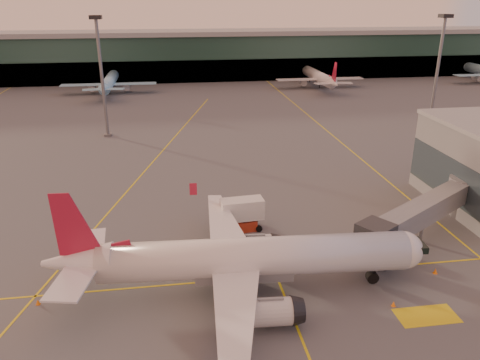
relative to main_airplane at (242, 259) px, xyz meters
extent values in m
plane|color=#4C4F54|center=(-0.71, -2.78, -3.86)|extent=(600.00, 600.00, 0.00)
cube|color=yellow|center=(-0.71, 2.22, -3.86)|extent=(80.00, 0.25, 0.01)
cube|color=yellow|center=(-10.71, 42.22, -3.86)|extent=(31.30, 115.98, 0.01)
cube|color=yellow|center=(29.29, 67.22, -3.86)|extent=(0.25, 160.00, 0.01)
cube|color=yellow|center=(4.29, -10.78, -3.86)|extent=(0.25, 30.00, 0.01)
cube|color=yellow|center=(17.29, -6.78, -3.86)|extent=(6.00, 3.00, 0.01)
cube|color=#19382D|center=(-0.71, 139.22, 4.14)|extent=(400.00, 18.00, 16.00)
cube|color=gray|center=(-0.71, 139.22, 12.94)|extent=(400.00, 20.00, 1.60)
cube|color=black|center=(-0.71, 130.72, 0.14)|extent=(400.00, 1.00, 8.00)
cube|color=#2D3D47|center=(32.34, 15.22, 1.14)|extent=(0.30, 21.60, 6.00)
cylinder|color=slate|center=(-20.71, 63.22, 8.64)|extent=(0.70, 0.70, 25.00)
cube|color=black|center=(-20.71, 63.22, 21.34)|extent=(2.40, 2.40, 0.80)
cube|color=slate|center=(-20.71, 63.22, -3.61)|extent=(1.60, 1.60, 0.50)
cylinder|color=slate|center=(54.29, 59.22, 8.64)|extent=(0.70, 0.70, 25.00)
cube|color=black|center=(54.29, 59.22, 21.34)|extent=(2.40, 2.40, 0.80)
cube|color=slate|center=(54.29, 59.22, -3.61)|extent=(1.60, 1.60, 0.50)
cylinder|color=white|center=(1.35, -0.08, 0.22)|extent=(31.97, 5.98, 4.08)
sphere|color=white|center=(17.21, -1.04, 0.22)|extent=(4.00, 4.00, 4.00)
cube|color=black|center=(18.37, -1.11, 0.73)|extent=(1.99, 2.76, 0.71)
cone|color=white|center=(-16.44, 0.99, 0.52)|extent=(7.20, 4.29, 3.88)
cube|color=white|center=(-16.26, -2.52, 0.62)|extent=(4.54, 7.11, 0.20)
cylinder|color=silver|center=(1.75, -6.32, -2.03)|extent=(4.41, 2.90, 2.65)
cylinder|color=black|center=(-1.13, -2.59, -2.95)|extent=(1.92, 1.54, 1.84)
cylinder|color=black|center=(-1.13, -2.59, -2.38)|extent=(0.37, 0.37, 1.12)
cube|color=white|center=(-15.85, 4.45, 0.62)|extent=(3.81, 6.83, 0.20)
cylinder|color=silver|center=(2.50, 6.06, -2.03)|extent=(4.41, 2.90, 2.65)
cylinder|color=black|center=(-0.81, 2.71, -2.95)|extent=(1.92, 1.54, 1.84)
cylinder|color=black|center=(-0.81, 2.71, -2.38)|extent=(0.37, 0.37, 1.12)
cube|color=slate|center=(0.19, -0.01, -1.11)|extent=(10.25, 3.86, 1.63)
cylinder|color=black|center=(14.12, -0.85, -2.95)|extent=(1.33, 0.89, 1.28)
cube|color=slate|center=(24.00, 7.19, 0.52)|extent=(20.00, 14.24, 2.70)
cube|color=#2D3035|center=(15.20, 1.76, 0.52)|extent=(4.70, 4.70, 3.00)
cube|color=#2D3035|center=(16.70, 2.66, -2.66)|extent=(1.60, 2.40, 2.40)
cylinder|color=black|center=(16.70, 1.56, -3.46)|extent=(0.80, 0.40, 0.80)
cylinder|color=black|center=(16.70, 3.76, -3.46)|extent=(0.80, 0.40, 0.80)
cylinder|color=slate|center=(24.00, 7.19, -2.32)|extent=(0.50, 0.50, 3.08)
cylinder|color=slate|center=(33.29, 13.22, 0.52)|extent=(4.40, 4.40, 3.00)
cylinder|color=slate|center=(33.29, 13.22, -2.32)|extent=(2.40, 2.40, 3.08)
cube|color=#A92D18|center=(2.47, 13.97, -3.14)|extent=(3.27, 2.57, 1.45)
cube|color=silver|center=(2.18, 13.94, -0.87)|extent=(5.78, 2.87, 2.71)
cylinder|color=black|center=(0.83, 12.67, -3.43)|extent=(0.89, 0.41, 0.87)
cylinder|color=black|center=(4.30, 12.95, -3.43)|extent=(0.89, 0.41, 0.87)
cube|color=black|center=(18.66, 4.56, -3.34)|extent=(3.68, 2.91, 1.05)
cube|color=gold|center=(18.66, 4.56, -2.62)|extent=(1.85, 1.95, 0.86)
cylinder|color=black|center=(17.30, 4.33, -3.53)|extent=(0.73, 0.54, 0.67)
cylinder|color=black|center=(19.40, 3.38, -3.53)|extent=(0.73, 0.54, 0.67)
cone|color=orange|center=(22.10, 0.11, -3.55)|extent=(0.49, 0.49, 0.63)
cube|color=orange|center=(22.10, 0.11, -3.85)|extent=(0.43, 0.43, 0.03)
cone|color=orange|center=(-20.78, 0.73, -3.58)|extent=(0.45, 0.45, 0.57)
cube|color=orange|center=(-20.78, 0.73, -3.85)|extent=(0.39, 0.39, 0.03)
cone|color=orange|center=(-1.53, 17.12, -3.62)|extent=(0.38, 0.38, 0.48)
cube|color=orange|center=(-1.53, 17.12, -3.85)|extent=(0.33, 0.33, 0.03)
cone|color=orange|center=(14.75, -4.86, -3.58)|extent=(0.44, 0.44, 0.56)
cube|color=orange|center=(14.75, -4.86, -3.85)|extent=(0.38, 0.38, 0.03)
camera|label=1|loc=(-6.35, -41.37, 25.20)|focal=35.00mm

